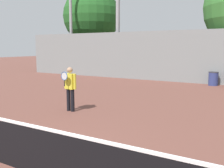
{
  "coord_description": "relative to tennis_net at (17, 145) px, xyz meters",
  "views": [
    {
      "loc": [
        4.11,
        -3.21,
        2.37
      ],
      "look_at": [
        -1.08,
        5.37,
        0.95
      ],
      "focal_mm": 42.0,
      "sensor_mm": 36.0,
      "label": 1
    }
  ],
  "objects": [
    {
      "name": "trash_bin",
      "position": [
        1.15,
        13.84,
        -0.06
      ],
      "size": [
        0.6,
        0.6,
        0.86
      ],
      "color": "navy",
      "rests_on": "ground_plane"
    },
    {
      "name": "tennis_player",
      "position": [
        -2.16,
        4.16,
        0.45
      ],
      "size": [
        0.58,
        0.43,
        1.64
      ],
      "rotation": [
        0.0,
        0.0,
        -0.1
      ],
      "color": "black",
      "rests_on": "ground_plane"
    },
    {
      "name": "light_pole_near_left",
      "position": [
        -11.21,
        15.12,
        5.09
      ],
      "size": [
        0.9,
        0.6,
        9.54
      ],
      "color": "#939399",
      "rests_on": "ground_plane"
    },
    {
      "name": "tree_green_broad",
      "position": [
        -11.39,
        18.49,
        4.9
      ],
      "size": [
        5.59,
        5.59,
        8.19
      ],
      "color": "brown",
      "rests_on": "ground_plane"
    },
    {
      "name": "back_fence",
      "position": [
        0.0,
        14.32,
        1.26
      ],
      "size": [
        29.68,
        0.06,
        3.5
      ],
      "color": "gray",
      "rests_on": "ground_plane"
    },
    {
      "name": "ground_plane",
      "position": [
        0.0,
        0.0,
        -0.49
      ],
      "size": [
        100.0,
        100.0,
        0.0
      ],
      "primitive_type": "plane",
      "color": "brown"
    },
    {
      "name": "tennis_net",
      "position": [
        0.0,
        0.0,
        0.0
      ],
      "size": [
        12.37,
        0.09,
        0.96
      ],
      "color": "#99999E",
      "rests_on": "ground_plane"
    }
  ]
}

